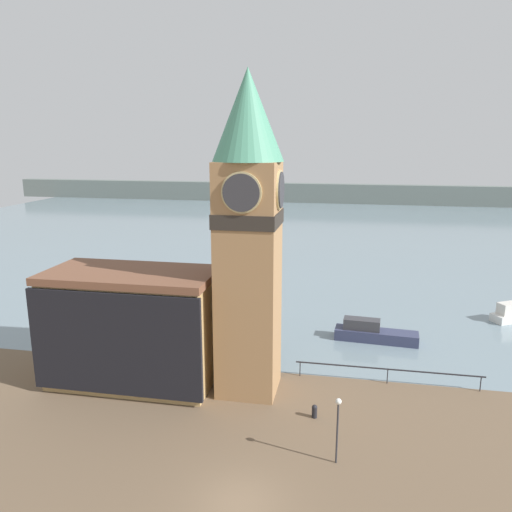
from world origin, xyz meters
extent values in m
plane|color=brown|center=(0.00, 0.00, 0.00)|extent=(160.00, 160.00, 0.00)
cube|color=gray|center=(0.00, 73.49, 0.00)|extent=(160.00, 120.00, 0.00)
cube|color=slate|center=(0.00, 113.49, 2.50)|extent=(180.00, 3.00, 5.00)
cube|color=#232328|center=(7.48, 13.24, 1.05)|extent=(12.63, 0.08, 0.08)
cylinder|color=#232328|center=(1.46, 13.24, 0.53)|extent=(0.07, 0.07, 1.05)
cylinder|color=#232328|center=(7.48, 13.24, 0.53)|extent=(0.07, 0.07, 1.05)
cylinder|color=#232328|center=(13.49, 13.24, 0.53)|extent=(0.07, 0.07, 1.05)
cube|color=#9E754C|center=(-1.73, 10.75, 7.54)|extent=(3.79, 3.79, 15.08)
cube|color=#2D2823|center=(-1.73, 10.75, 11.58)|extent=(3.91, 3.91, 0.90)
cylinder|color=tan|center=(-1.73, 8.79, 13.38)|extent=(2.42, 0.12, 2.42)
cylinder|color=#333338|center=(-1.73, 8.71, 13.38)|extent=(2.20, 0.12, 2.20)
cylinder|color=tan|center=(0.22, 10.75, 13.38)|extent=(0.12, 2.42, 2.42)
cylinder|color=#333338|center=(0.30, 10.75, 13.38)|extent=(0.12, 2.20, 2.20)
cone|color=#4C9375|center=(-1.73, 10.75, 17.80)|extent=(4.36, 4.36, 5.43)
cube|color=tan|center=(-9.73, 10.51, 3.68)|extent=(10.94, 5.37, 7.35)
cube|color=brown|center=(-9.73, 10.51, 7.60)|extent=(11.34, 5.77, 0.50)
cube|color=black|center=(-9.73, 7.67, 3.82)|extent=(11.44, 0.30, 6.77)
cube|color=#333856|center=(7.04, 20.70, 0.46)|extent=(6.85, 2.17, 0.92)
cube|color=#38383D|center=(5.83, 20.79, 1.37)|extent=(3.05, 1.39, 0.90)
cube|color=silver|center=(19.19, 27.70, 1.25)|extent=(2.26, 1.93, 1.07)
cylinder|color=black|center=(2.88, 7.96, 0.33)|extent=(0.32, 0.32, 0.67)
sphere|color=black|center=(2.88, 7.96, 0.67)|extent=(0.34, 0.34, 0.34)
cylinder|color=#2D2D33|center=(4.31, 3.83, 1.70)|extent=(0.10, 0.10, 3.41)
sphere|color=silver|center=(4.31, 3.83, 3.51)|extent=(0.32, 0.32, 0.32)
camera|label=1|loc=(4.48, -19.32, 16.39)|focal=35.00mm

